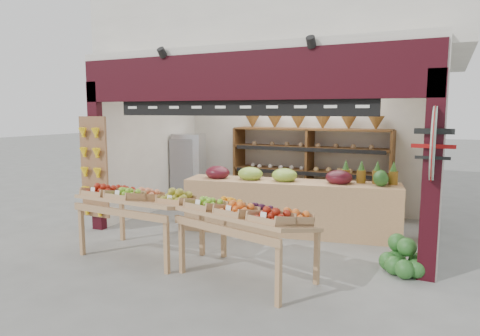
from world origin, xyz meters
The scene contains 11 objects.
ground centered at (0.00, 0.00, 0.00)m, with size 60.00×60.00×0.00m, color slate.
shop_structure centered at (0.00, 1.61, 3.92)m, with size 6.36×5.12×5.40m.
banana_board centered at (-2.73, -1.17, 1.12)m, with size 0.60×0.15×1.80m.
gift_sign centered at (2.75, -1.15, 1.75)m, with size 0.04×0.93×0.92m.
back_shelving centered at (0.31, 1.92, 1.28)m, with size 3.36×0.55×2.05m.
refrigerator centered at (-2.40, 1.46, 0.81)m, with size 0.63×0.63×1.63m, color silver.
cardboard_stack centered at (-0.98, 0.31, 0.26)m, with size 1.03×0.75×0.71m.
mid_counter centered at (0.47, 0.20, 0.51)m, with size 3.78×1.35×1.15m.
display_table_left centered at (-1.24, -1.83, 0.84)m, with size 1.75×1.03×1.08m.
display_table_right centered at (0.67, -2.01, 0.84)m, with size 1.86×1.32×1.06m.
watermelon_pile centered at (2.45, -0.93, 0.18)m, with size 0.61×0.63×0.48m.
Camera 1 is at (2.88, -6.80, 2.14)m, focal length 32.00 mm.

